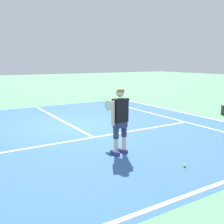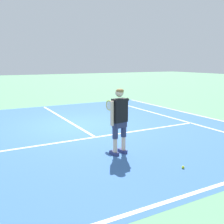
% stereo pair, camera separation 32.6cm
% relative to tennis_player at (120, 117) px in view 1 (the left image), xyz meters
% --- Properties ---
extents(ground_plane, '(80.00, 80.00, 0.00)m').
position_rel_tennis_player_xyz_m(ground_plane, '(0.10, 3.48, -0.99)').
color(ground_plane, '#609E70').
extents(court_inner_surface, '(10.98, 10.94, 0.00)m').
position_rel_tennis_player_xyz_m(court_inner_surface, '(0.10, 2.80, -0.99)').
color(court_inner_surface, '#3866A8').
rests_on(court_inner_surface, ground).
extents(line_baseline, '(10.98, 0.10, 0.01)m').
position_rel_tennis_player_xyz_m(line_baseline, '(0.10, -2.46, -0.99)').
color(line_baseline, white).
rests_on(line_baseline, ground).
extents(line_service, '(8.23, 0.10, 0.01)m').
position_rel_tennis_player_xyz_m(line_service, '(0.10, 1.67, -0.99)').
color(line_service, white).
rests_on(line_service, ground).
extents(line_centre_service, '(0.10, 6.40, 0.01)m').
position_rel_tennis_player_xyz_m(line_centre_service, '(0.10, 4.87, -0.99)').
color(line_centre_service, white).
rests_on(line_centre_service, ground).
extents(line_singles_right, '(0.10, 10.54, 0.01)m').
position_rel_tennis_player_xyz_m(line_singles_right, '(4.21, 2.80, -0.99)').
color(line_singles_right, white).
rests_on(line_singles_right, ground).
extents(line_doubles_right, '(0.10, 10.54, 0.01)m').
position_rel_tennis_player_xyz_m(line_doubles_right, '(5.59, 2.80, -0.99)').
color(line_doubles_right, white).
rests_on(line_doubles_right, ground).
extents(tennis_player, '(0.60, 1.18, 1.71)m').
position_rel_tennis_player_xyz_m(tennis_player, '(0.00, 0.00, 0.00)').
color(tennis_player, navy).
rests_on(tennis_player, ground).
extents(tennis_ball_near_feet, '(0.07, 0.07, 0.07)m').
position_rel_tennis_player_xyz_m(tennis_ball_near_feet, '(0.79, -1.52, -0.96)').
color(tennis_ball_near_feet, '#CCE02D').
rests_on(tennis_ball_near_feet, ground).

